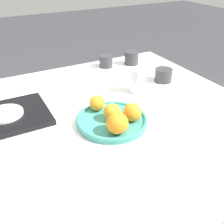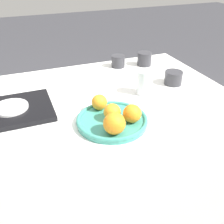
{
  "view_description": "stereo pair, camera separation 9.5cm",
  "coord_description": "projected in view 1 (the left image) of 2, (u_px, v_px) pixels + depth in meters",
  "views": [
    {
      "loc": [
        -0.35,
        -0.93,
        1.29
      ],
      "look_at": [
        0.03,
        -0.22,
        0.8
      ],
      "focal_mm": 42.0,
      "sensor_mm": 36.0,
      "label": 1
    },
    {
      "loc": [
        -0.26,
        -0.97,
        1.29
      ],
      "look_at": [
        0.03,
        -0.22,
        0.8
      ],
      "focal_mm": 42.0,
      "sensor_mm": 36.0,
      "label": 2
    }
  ],
  "objects": [
    {
      "name": "ground_plane",
      "position": [
        89.0,
        214.0,
        1.51
      ],
      "size": [
        12.0,
        12.0,
        0.0
      ],
      "primitive_type": "plane",
      "color": "#38383D"
    },
    {
      "name": "table",
      "position": [
        86.0,
        166.0,
        1.32
      ],
      "size": [
        1.29,
        0.82,
        0.75
      ],
      "color": "white",
      "rests_on": "ground_plane"
    },
    {
      "name": "fruit_platter",
      "position": [
        112.0,
        120.0,
        0.97
      ],
      "size": [
        0.27,
        0.27,
        0.03
      ],
      "color": "teal",
      "rests_on": "table"
    },
    {
      "name": "orange_0",
      "position": [
        112.0,
        112.0,
        0.95
      ],
      "size": [
        0.06,
        0.06,
        0.06
      ],
      "color": "orange",
      "rests_on": "fruit_platter"
    },
    {
      "name": "orange_1",
      "position": [
        97.0,
        103.0,
        1.01
      ],
      "size": [
        0.06,
        0.06,
        0.06
      ],
      "color": "orange",
      "rests_on": "fruit_platter"
    },
    {
      "name": "orange_2",
      "position": [
        117.0,
        123.0,
        0.87
      ],
      "size": [
        0.08,
        0.08,
        0.08
      ],
      "color": "orange",
      "rests_on": "fruit_platter"
    },
    {
      "name": "orange_3",
      "position": [
        132.0,
        112.0,
        0.94
      ],
      "size": [
        0.07,
        0.07,
        0.07
      ],
      "color": "orange",
      "rests_on": "fruit_platter"
    },
    {
      "name": "water_glass",
      "position": [
        137.0,
        81.0,
        1.17
      ],
      "size": [
        0.07,
        0.07,
        0.11
      ],
      "color": "silver",
      "rests_on": "table"
    },
    {
      "name": "serving_tray",
      "position": [
        6.0,
        117.0,
        1.0
      ],
      "size": [
        0.32,
        0.26,
        0.02
      ],
      "color": "black",
      "rests_on": "table"
    },
    {
      "name": "side_plate",
      "position": [
        5.0,
        113.0,
        0.99
      ],
      "size": [
        0.14,
        0.14,
        0.01
      ],
      "color": "white",
      "rests_on": "serving_tray"
    },
    {
      "name": "cup_0",
      "position": [
        164.0,
        75.0,
        1.28
      ],
      "size": [
        0.08,
        0.08,
        0.06
      ],
      "color": "#333338",
      "rests_on": "table"
    },
    {
      "name": "cup_1",
      "position": [
        132.0,
        58.0,
        1.48
      ],
      "size": [
        0.08,
        0.08,
        0.07
      ],
      "color": "#333338",
      "rests_on": "table"
    },
    {
      "name": "cup_2",
      "position": [
        106.0,
        61.0,
        1.45
      ],
      "size": [
        0.07,
        0.07,
        0.06
      ],
      "color": "#333338",
      "rests_on": "table"
    }
  ]
}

